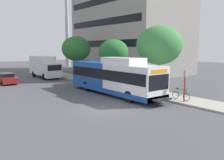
# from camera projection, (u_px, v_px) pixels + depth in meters

# --- Properties ---
(ground_plane) EXTENTS (120.00, 120.00, 0.00)m
(ground_plane) POSITION_uv_depth(u_px,v_px,m) (59.00, 93.00, 23.97)
(ground_plane) COLOR #4C4C51
(sidewalk_curb) EXTENTS (3.00, 56.00, 0.14)m
(sidewalk_curb) POSITION_uv_depth(u_px,v_px,m) (124.00, 87.00, 26.64)
(sidewalk_curb) COLOR #A8A399
(sidewalk_curb) RESTS_ON ground
(transit_bus) EXTENTS (2.58, 12.25, 3.65)m
(transit_bus) POSITION_uv_depth(u_px,v_px,m) (114.00, 77.00, 22.81)
(transit_bus) COLOR white
(transit_bus) RESTS_ON ground
(bus_stop_sign_pole) EXTENTS (0.10, 0.36, 2.60)m
(bus_stop_sign_pole) POSITION_uv_depth(u_px,v_px,m) (185.00, 84.00, 19.06)
(bus_stop_sign_pole) COLOR red
(bus_stop_sign_pole) RESTS_ON sidewalk_curb
(bicycle_parked) EXTENTS (0.52, 1.76, 1.02)m
(bicycle_parked) POSITION_uv_depth(u_px,v_px,m) (181.00, 95.00, 19.98)
(bicycle_parked) COLOR black
(bicycle_parked) RESTS_ON sidewalk_curb
(street_tree_near_stop) EXTENTS (4.59, 4.59, 6.61)m
(street_tree_near_stop) POSITION_uv_depth(u_px,v_px,m) (159.00, 45.00, 23.49)
(street_tree_near_stop) COLOR #4C3823
(street_tree_near_stop) RESTS_ON sidewalk_curb
(street_tree_mid_block) EXTENTS (3.67, 3.67, 5.45)m
(street_tree_mid_block) POSITION_uv_depth(u_px,v_px,m) (113.00, 52.00, 28.98)
(street_tree_mid_block) COLOR #4C3823
(street_tree_mid_block) RESTS_ON sidewalk_curb
(street_tree_far_block) EXTENTS (4.44, 4.44, 6.14)m
(street_tree_far_block) POSITION_uv_depth(u_px,v_px,m) (76.00, 49.00, 36.17)
(street_tree_far_block) COLOR #4C3823
(street_tree_far_block) RESTS_ON sidewalk_curb
(parked_car_far_lane) EXTENTS (1.80, 4.50, 1.33)m
(parked_car_far_lane) POSITION_uv_depth(u_px,v_px,m) (6.00, 78.00, 29.93)
(parked_car_far_lane) COLOR maroon
(parked_car_far_lane) RESTS_ON ground
(box_truck_background) EXTENTS (2.32, 7.01, 3.25)m
(box_truck_background) POSITION_uv_depth(u_px,v_px,m) (45.00, 66.00, 35.61)
(box_truck_background) COLOR silver
(box_truck_background) RESTS_ON ground
(lattice_comm_tower) EXTENTS (1.10, 1.10, 26.21)m
(lattice_comm_tower) POSITION_uv_depth(u_px,v_px,m) (67.00, 30.00, 56.28)
(lattice_comm_tower) COLOR #B7B7BC
(lattice_comm_tower) RESTS_ON ground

